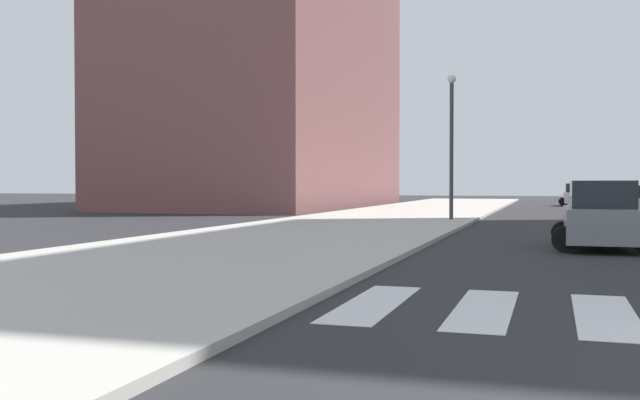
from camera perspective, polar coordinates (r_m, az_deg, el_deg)
The scene contains 7 objects.
sidewalk_kerb_west at distance 29.18m, azimuth 0.25°, elevation -2.46°, with size 10.00×120.00×0.15m, color #B2ADA3.
lane_divider_paint at distance 47.95m, azimuth 21.83°, elevation -1.15°, with size 0.16×80.00×0.01m, color yellow.
low_rise_brick_west at distance 63.81m, azimuth -3.91°, elevation 11.13°, with size 16.00×32.00×25.73m, color brown.
car_red_second at distance 56.81m, azimuth 23.27°, elevation 0.07°, with size 2.61×4.14×1.84m.
car_gray_fourth at distance 23.68m, azimuth 21.10°, elevation -1.26°, with size 2.91×4.65×2.07m.
car_white_fifth at distance 67.56m, azimuth 19.31°, elevation 0.34°, with size 2.81×4.44×1.97m.
street_lamp at distance 37.94m, azimuth 10.23°, elevation 5.09°, with size 0.44×0.44×7.37m.
Camera 1 is at (-3.48, -7.78, 2.00)m, focal length 41.01 mm.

